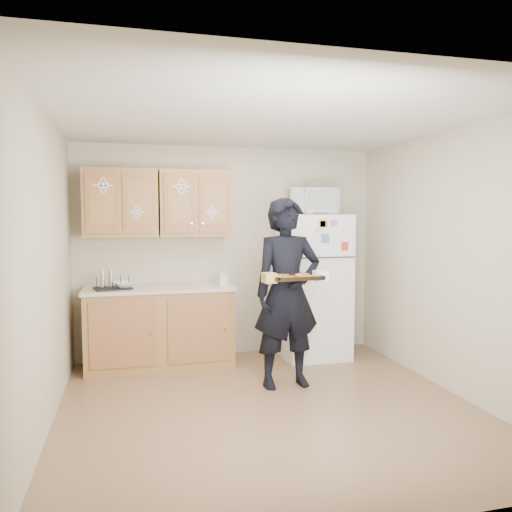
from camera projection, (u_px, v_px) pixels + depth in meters
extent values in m
plane|color=brown|center=(269.00, 407.00, 4.39)|extent=(3.60, 3.60, 0.00)
plane|color=silver|center=(269.00, 119.00, 4.19)|extent=(3.60, 3.60, 0.00)
cube|color=#C0B69B|center=(229.00, 252.00, 6.03)|extent=(3.60, 0.04, 2.50)
cube|color=#C0B69B|center=(364.00, 300.00, 2.55)|extent=(3.60, 0.04, 2.50)
cube|color=#C0B69B|center=(45.00, 272.00, 3.85)|extent=(0.04, 3.60, 2.50)
cube|color=#C0B69B|center=(451.00, 262.00, 4.73)|extent=(0.04, 3.60, 2.50)
cube|color=white|center=(313.00, 286.00, 5.94)|extent=(0.75, 0.70, 1.70)
cube|color=olive|center=(160.00, 328.00, 5.58)|extent=(1.60, 0.60, 0.86)
cube|color=beige|center=(159.00, 288.00, 5.55)|extent=(1.64, 0.64, 0.04)
cube|color=olive|center=(121.00, 203.00, 5.50)|extent=(0.80, 0.33, 0.75)
cube|color=olive|center=(195.00, 204.00, 5.70)|extent=(0.80, 0.33, 0.75)
cube|color=#E1A84F|center=(344.00, 336.00, 6.35)|extent=(0.20, 0.07, 0.32)
imported|color=black|center=(287.00, 293.00, 4.89)|extent=(0.70, 0.49, 1.86)
cube|color=black|center=(295.00, 278.00, 4.58)|extent=(0.47, 0.36, 0.04)
cylinder|color=orange|center=(288.00, 277.00, 4.48)|extent=(0.15, 0.15, 0.02)
cylinder|color=orange|center=(309.00, 277.00, 4.54)|extent=(0.15, 0.15, 0.02)
cylinder|color=orange|center=(282.00, 275.00, 4.62)|extent=(0.15, 0.15, 0.02)
cylinder|color=orange|center=(303.00, 275.00, 4.68)|extent=(0.15, 0.15, 0.02)
imported|color=white|center=(313.00, 201.00, 5.81)|extent=(0.61, 0.47, 0.31)
cube|color=#B1B1B8|center=(319.00, 186.00, 5.84)|extent=(0.30, 0.21, 0.06)
cube|color=black|center=(113.00, 282.00, 5.34)|extent=(0.42, 0.35, 0.15)
imported|color=silver|center=(124.00, 284.00, 5.37)|extent=(0.27, 0.27, 0.06)
imported|color=white|center=(223.00, 277.00, 5.61)|extent=(0.09, 0.09, 0.20)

